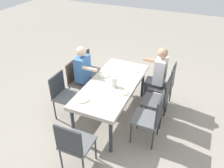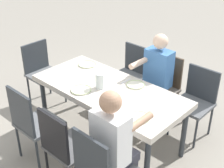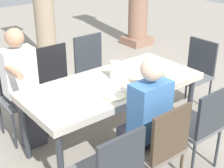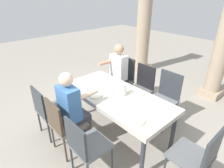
# 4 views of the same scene
# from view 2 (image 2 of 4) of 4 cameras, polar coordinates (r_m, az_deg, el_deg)

# --- Properties ---
(ground_plane) EXTENTS (16.00, 16.00, 0.00)m
(ground_plane) POSITION_cam_2_polar(r_m,az_deg,el_deg) (4.12, -0.55, -9.75)
(ground_plane) COLOR gray
(dining_table) EXTENTS (1.87, 0.85, 0.75)m
(dining_table) POSITION_cam_2_polar(r_m,az_deg,el_deg) (3.74, -0.60, -1.58)
(dining_table) COLOR beige
(dining_table) RESTS_ON ground
(chair_west_north) EXTENTS (0.44, 0.44, 0.96)m
(chair_west_north) POSITION_cam_2_polar(r_m,az_deg,el_deg) (2.94, -2.11, -14.93)
(chair_west_north) COLOR #5B5E61
(chair_west_north) RESTS_ON ground
(chair_west_south) EXTENTS (0.44, 0.44, 0.89)m
(chair_west_south) POSITION_cam_2_polar(r_m,az_deg,el_deg) (4.08, 14.95, -2.53)
(chair_west_south) COLOR #5B5E61
(chair_west_south) RESTS_ON ground
(chair_mid_north) EXTENTS (0.44, 0.44, 0.93)m
(chair_mid_north) POSITION_cam_2_polar(r_m,az_deg,el_deg) (3.24, -8.62, -10.72)
(chair_mid_north) COLOR #4F4F50
(chair_mid_north) RESTS_ON ground
(chair_mid_south) EXTENTS (0.44, 0.44, 0.91)m
(chair_mid_south) POSITION_cam_2_polar(r_m,az_deg,el_deg) (4.29, 9.09, -0.02)
(chair_mid_south) COLOR #6A6158
(chair_mid_south) RESTS_ON ground
(chair_east_north) EXTENTS (0.44, 0.44, 0.96)m
(chair_east_north) POSITION_cam_2_polar(r_m,az_deg,el_deg) (3.60, -14.24, -6.48)
(chair_east_north) COLOR #5B5E61
(chair_east_north) RESTS_ON ground
(chair_east_south) EXTENTS (0.44, 0.44, 0.90)m
(chair_east_south) POSITION_cam_2_polar(r_m,az_deg,el_deg) (4.57, 3.47, 2.23)
(chair_east_south) COLOR #5B5E61
(chair_east_south) RESTS_ON ground
(chair_head_east) EXTENTS (0.44, 0.44, 0.92)m
(chair_head_east) POSITION_cam_2_polar(r_m,az_deg,el_deg) (4.73, -12.62, 2.60)
(chair_head_east) COLOR #5B5E61
(chair_head_east) RESTS_ON ground
(diner_woman_green) EXTENTS (0.35, 0.49, 1.27)m
(diner_woman_green) POSITION_cam_2_polar(r_m,az_deg,el_deg) (4.08, 7.68, 0.87)
(diner_woman_green) COLOR #3F3F4C
(diner_woman_green) RESTS_ON ground
(diner_man_white) EXTENTS (0.35, 0.49, 1.28)m
(diner_man_white) POSITION_cam_2_polar(r_m,az_deg,el_deg) (2.95, 0.67, -11.04)
(diner_man_white) COLOR #3F3F4C
(diner_man_white) RESTS_ON ground
(plate_0) EXTENTS (0.22, 0.22, 0.02)m
(plate_0) POSITION_cam_2_polar(r_m,az_deg,el_deg) (3.19, 4.86, -6.06)
(plate_0) COLOR white
(plate_0) RESTS_ON dining_table
(fork_0) EXTENTS (0.02, 0.17, 0.01)m
(fork_0) POSITION_cam_2_polar(r_m,az_deg,el_deg) (3.12, 7.02, -7.21)
(fork_0) COLOR silver
(fork_0) RESTS_ON dining_table
(spoon_0) EXTENTS (0.02, 0.17, 0.01)m
(spoon_0) POSITION_cam_2_polar(r_m,az_deg,el_deg) (3.27, 2.80, -5.13)
(spoon_0) COLOR silver
(spoon_0) RESTS_ON dining_table
(plate_1) EXTENTS (0.22, 0.22, 0.02)m
(plate_1) POSITION_cam_2_polar(r_m,az_deg,el_deg) (3.76, 4.27, -0.15)
(plate_1) COLOR silver
(plate_1) RESTS_ON dining_table
(fork_1) EXTENTS (0.02, 0.17, 0.01)m
(fork_1) POSITION_cam_2_polar(r_m,az_deg,el_deg) (3.68, 6.07, -1.01)
(fork_1) COLOR silver
(fork_1) RESTS_ON dining_table
(spoon_1) EXTENTS (0.02, 0.17, 0.01)m
(spoon_1) POSITION_cam_2_polar(r_m,az_deg,el_deg) (3.84, 2.53, 0.51)
(spoon_1) COLOR silver
(spoon_1) RESTS_ON dining_table
(plate_2) EXTENTS (0.24, 0.24, 0.02)m
(plate_2) POSITION_cam_2_polar(r_m,az_deg,el_deg) (3.66, -5.62, -1.08)
(plate_2) COLOR silver
(plate_2) RESTS_ON dining_table
(fork_2) EXTENTS (0.03, 0.17, 0.01)m
(fork_2) POSITION_cam_2_polar(r_m,az_deg,el_deg) (3.57, -4.00, -1.98)
(fork_2) COLOR silver
(fork_2) RESTS_ON dining_table
(spoon_2) EXTENTS (0.03, 0.17, 0.01)m
(spoon_2) POSITION_cam_2_polar(r_m,az_deg,el_deg) (3.76, -7.15, -0.37)
(spoon_2) COLOR silver
(spoon_2) RESTS_ON dining_table
(plate_3) EXTENTS (0.24, 0.24, 0.02)m
(plate_3) POSITION_cam_2_polar(r_m,az_deg,el_deg) (4.26, -4.49, 3.54)
(plate_3) COLOR silver
(plate_3) RESTS_ON dining_table
(fork_3) EXTENTS (0.03, 0.17, 0.01)m
(fork_3) POSITION_cam_2_polar(r_m,az_deg,el_deg) (4.17, -3.07, 2.87)
(fork_3) COLOR silver
(fork_3) RESTS_ON dining_table
(spoon_3) EXTENTS (0.02, 0.17, 0.01)m
(spoon_3) POSITION_cam_2_polar(r_m,az_deg,el_deg) (4.37, -5.84, 4.04)
(spoon_3) COLOR silver
(spoon_3) RESTS_ON dining_table
(water_pitcher) EXTENTS (0.11, 0.11, 0.19)m
(water_pitcher) POSITION_cam_2_polar(r_m,az_deg,el_deg) (3.67, -2.18, 0.45)
(water_pitcher) COLOR white
(water_pitcher) RESTS_ON dining_table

